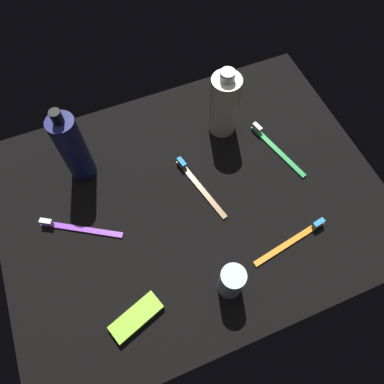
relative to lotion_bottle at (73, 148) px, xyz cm
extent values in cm
cube|color=black|center=(20.51, -15.96, -9.96)|extent=(84.00, 64.00, 1.20)
cylinder|color=navy|center=(0.00, 0.00, -0.24)|extent=(5.69, 5.69, 18.24)
cylinder|color=black|center=(0.00, 0.00, 10.28)|extent=(2.20, 2.20, 2.80)
cylinder|color=silver|center=(34.78, -0.38, -1.35)|extent=(6.73, 6.73, 16.02)
cylinder|color=silver|center=(34.78, -0.38, 7.76)|extent=(3.20, 3.20, 2.20)
cylinder|color=silver|center=(19.93, -37.02, -4.78)|extent=(4.76, 4.76, 9.15)
cube|color=green|center=(44.17, -12.07, -8.91)|extent=(5.89, 17.68, 0.90)
cube|color=white|center=(42.20, -4.84, -7.86)|extent=(1.74, 2.80, 1.20)
cube|color=brown|center=(23.25, -14.53, -8.91)|extent=(5.42, 17.77, 0.90)
cube|color=#338CCC|center=(21.47, -7.24, -7.86)|extent=(1.68, 2.79, 1.20)
cube|color=orange|center=(35.48, -33.44, -8.91)|extent=(17.95, 4.16, 0.90)
cube|color=#338CCC|center=(42.87, -32.20, -7.86)|extent=(2.75, 1.51, 1.20)
cube|color=purple|center=(-4.17, -14.04, -8.91)|extent=(16.01, 10.37, 0.90)
cube|color=white|center=(-10.58, -10.15, -7.86)|extent=(2.79, 2.29, 1.20)
cube|color=#8CD133|center=(1.07, -35.67, -8.61)|extent=(11.13, 7.15, 1.50)
camera|label=1|loc=(7.09, -48.95, 63.14)|focal=33.78mm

